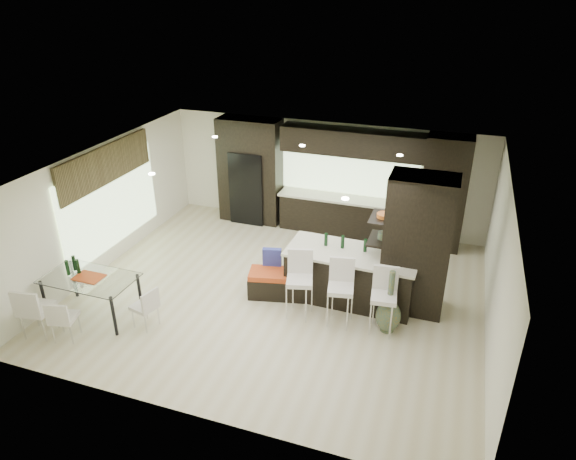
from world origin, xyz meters
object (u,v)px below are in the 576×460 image
at_px(bench, 284,284).
at_px(chair_near, 65,320).
at_px(chair_end, 145,309).
at_px(stool_left, 299,292).
at_px(stool_right, 383,308).
at_px(kitchen_island, 351,276).
at_px(floor_vase, 390,302).
at_px(chair_far, 37,312).
at_px(dining_table, 93,296).
at_px(stool_mid, 340,300).

relative_size(bench, chair_near, 1.84).
height_order(chair_near, chair_end, chair_near).
xyz_separation_m(stool_left, stool_right, (1.56, 0.01, -0.02)).
relative_size(kitchen_island, stool_right, 2.50).
distance_m(stool_left, stool_right, 1.56).
height_order(floor_vase, chair_end, floor_vase).
bearing_deg(stool_right, floor_vase, 28.12).
height_order(chair_far, chair_end, chair_far).
relative_size(stool_right, dining_table, 0.60).
bearing_deg(stool_right, stool_mid, 173.36).
height_order(kitchen_island, chair_end, kitchen_island).
bearing_deg(dining_table, stool_left, 19.05).
xyz_separation_m(chair_far, chair_end, (1.66, 0.81, -0.10)).
height_order(stool_right, chair_end, stool_right).
relative_size(kitchen_island, stool_mid, 2.45).
distance_m(kitchen_island, chair_far, 5.80).
bearing_deg(chair_end, stool_left, -50.99).
relative_size(floor_vase, chair_far, 1.32).
xyz_separation_m(kitchen_island, floor_vase, (0.88, -0.80, 0.09)).
bearing_deg(stool_right, stool_left, 173.38).
distance_m(stool_left, stool_mid, 0.78).
distance_m(stool_mid, bench, 1.41).
distance_m(stool_right, chair_far, 6.14).
xyz_separation_m(stool_right, chair_far, (-5.78, -2.06, -0.04)).
height_order(stool_right, bench, stool_right).
bearing_deg(chair_end, kitchen_island, -44.41).
height_order(stool_mid, dining_table, stool_mid).
xyz_separation_m(dining_table, chair_far, (-0.53, -0.81, 0.06)).
bearing_deg(stool_mid, floor_vase, -5.66).
distance_m(stool_mid, dining_table, 4.64).
distance_m(stool_left, dining_table, 3.90).
distance_m(stool_mid, stool_right, 0.78).
height_order(chair_near, chair_far, chair_far).
distance_m(bench, floor_vase, 2.24).
relative_size(stool_right, bench, 0.72).
height_order(stool_left, chair_far, stool_left).
distance_m(stool_right, chair_end, 4.31).
bearing_deg(floor_vase, dining_table, -166.15).
bearing_deg(bench, kitchen_island, 1.51).
bearing_deg(chair_end, stool_mid, -56.37).
distance_m(stool_mid, chair_far, 5.41).
relative_size(floor_vase, chair_end, 1.66).
xyz_separation_m(kitchen_island, dining_table, (-4.47, -2.12, -0.12)).
relative_size(kitchen_island, chair_near, 3.31).
height_order(stool_left, stool_right, stool_left).
bearing_deg(floor_vase, chair_far, -160.07).
height_order(stool_mid, chair_end, stool_mid).
bearing_deg(bench, floor_vase, -25.22).
distance_m(floor_vase, chair_end, 4.43).
bearing_deg(dining_table, bench, 29.78).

